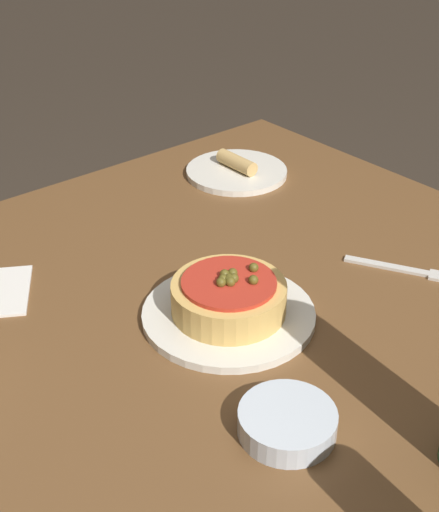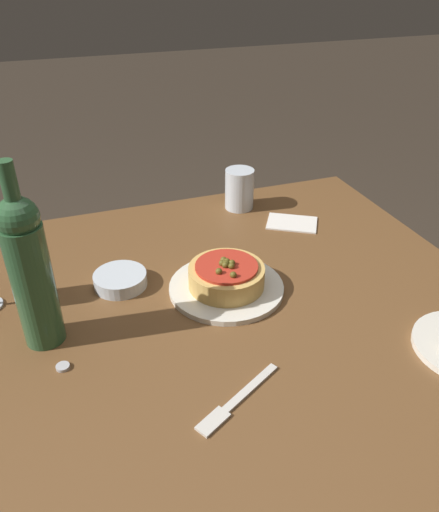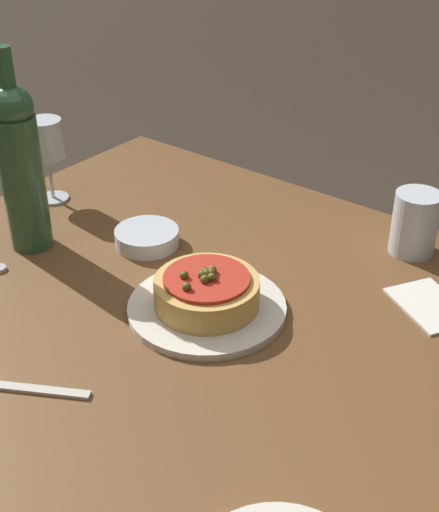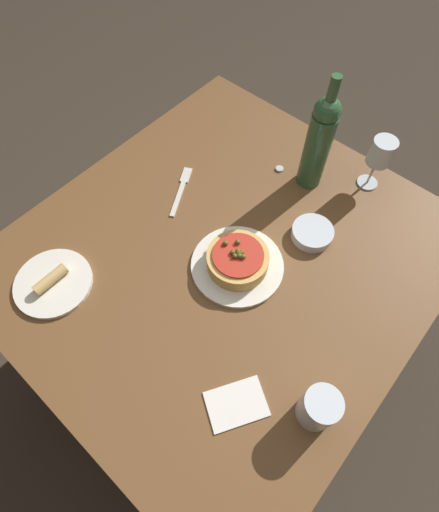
{
  "view_description": "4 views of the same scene",
  "coord_description": "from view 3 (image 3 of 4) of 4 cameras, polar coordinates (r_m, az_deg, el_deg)",
  "views": [
    {
      "loc": [
        -0.6,
        0.59,
        1.33
      ],
      "look_at": [
        0.04,
        0.05,
        0.81
      ],
      "focal_mm": 50.0,
      "sensor_mm": 36.0,
      "label": 1
    },
    {
      "loc": [
        -0.29,
        -0.76,
        1.35
      ],
      "look_at": [
        0.02,
        0.11,
        0.78
      ],
      "focal_mm": 35.0,
      "sensor_mm": 36.0,
      "label": 2
    },
    {
      "loc": [
        0.58,
        -0.64,
        1.37
      ],
      "look_at": [
        0.01,
        0.09,
        0.8
      ],
      "focal_mm": 50.0,
      "sensor_mm": 36.0,
      "label": 3
    },
    {
      "loc": [
        0.43,
        0.36,
        1.65
      ],
      "look_at": [
        0.04,
        0.02,
        0.78
      ],
      "focal_mm": 28.0,
      "sensor_mm": 36.0,
      "label": 4
    }
  ],
  "objects": [
    {
      "name": "dining_table",
      "position": [
        1.13,
        -3.26,
        -9.09
      ],
      "size": [
        1.12,
        1.03,
        0.73
      ],
      "color": "brown",
      "rests_on": "ground_plane"
    },
    {
      "name": "dinner_plate",
      "position": [
        1.1,
        -1.01,
        -4.16
      ],
      "size": [
        0.24,
        0.24,
        0.01
      ],
      "color": "silver",
      "rests_on": "dining_table"
    },
    {
      "name": "pizza",
      "position": [
        1.08,
        -1.03,
        -2.82
      ],
      "size": [
        0.16,
        0.16,
        0.06
      ],
      "color": "tan",
      "rests_on": "dinner_plate"
    },
    {
      "name": "wine_glass",
      "position": [
        1.42,
        -13.71,
        8.81
      ],
      "size": [
        0.07,
        0.07,
        0.17
      ],
      "color": "silver",
      "rests_on": "dining_table"
    },
    {
      "name": "wine_bottle",
      "position": [
        1.25,
        -15.63,
        7.06
      ],
      "size": [
        0.07,
        0.07,
        0.35
      ],
      "color": "#2D5633",
      "rests_on": "dining_table"
    },
    {
      "name": "water_cup",
      "position": [
        1.27,
        15.37,
        2.55
      ],
      "size": [
        0.08,
        0.08,
        0.11
      ],
      "color": "silver",
      "rests_on": "dining_table"
    },
    {
      "name": "side_bowl",
      "position": [
        1.27,
        -5.83,
        1.49
      ],
      "size": [
        0.11,
        0.11,
        0.03
      ],
      "color": "silver",
      "rests_on": "dining_table"
    },
    {
      "name": "fork",
      "position": [
        1.0,
        -16.26,
        -10.03
      ],
      "size": [
        0.17,
        0.11,
        0.0
      ],
      "rotation": [
        0.0,
        0.0,
        -2.64
      ],
      "color": "beige",
      "rests_on": "dining_table"
    },
    {
      "name": "paper_napkin",
      "position": [
        1.16,
        16.5,
        -3.81
      ],
      "size": [
        0.16,
        0.14,
        0.0
      ],
      "color": "silver",
      "rests_on": "dining_table"
    }
  ]
}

